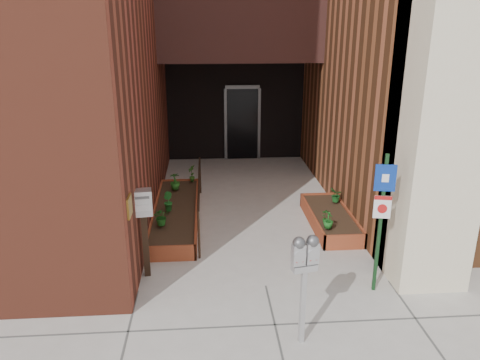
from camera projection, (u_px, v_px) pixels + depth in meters
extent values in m
plane|color=#9E9991|center=(266.00, 286.00, 7.39)|extent=(80.00, 80.00, 0.00)
cube|color=beige|center=(434.00, 145.00, 7.05)|extent=(1.10, 1.20, 4.40)
cube|color=black|center=(238.00, 19.00, 11.75)|extent=(4.20, 2.00, 2.00)
cube|color=black|center=(235.00, 108.00, 13.89)|extent=(4.00, 0.30, 3.00)
cube|color=black|center=(242.00, 124.00, 13.88)|extent=(0.90, 0.06, 2.10)
cube|color=#B79338|center=(129.00, 206.00, 6.58)|extent=(0.04, 0.30, 0.30)
cube|color=brown|center=(170.00, 254.00, 8.10)|extent=(0.90, 0.04, 0.30)
cube|color=brown|center=(180.00, 185.00, 11.46)|extent=(0.90, 0.04, 0.30)
cube|color=brown|center=(155.00, 214.00, 9.75)|extent=(0.04, 3.60, 0.30)
cube|color=brown|center=(197.00, 213.00, 9.81)|extent=(0.04, 3.60, 0.30)
cube|color=black|center=(176.00, 214.00, 9.79)|extent=(0.82, 3.52, 0.26)
cube|color=brown|center=(345.00, 242.00, 8.51)|extent=(0.80, 0.04, 0.30)
cube|color=brown|center=(318.00, 199.00, 10.55)|extent=(0.80, 0.04, 0.30)
cube|color=brown|center=(312.00, 219.00, 9.50)|extent=(0.04, 2.20, 0.30)
cube|color=brown|center=(348.00, 218.00, 9.56)|extent=(0.04, 2.20, 0.30)
cube|color=black|center=(330.00, 219.00, 9.54)|extent=(0.72, 2.12, 0.26)
cylinder|color=black|center=(199.00, 235.00, 8.12)|extent=(0.04, 0.04, 0.90)
cylinder|color=black|center=(200.00, 175.00, 11.23)|extent=(0.04, 0.04, 0.90)
cylinder|color=black|center=(199.00, 181.00, 9.53)|extent=(0.04, 3.30, 0.04)
cube|color=#B0B0B3|center=(303.00, 307.00, 5.95)|extent=(0.07, 0.07, 1.05)
cube|color=#B0B0B3|center=(305.00, 267.00, 5.76)|extent=(0.33, 0.19, 0.08)
cube|color=#B0B0B3|center=(298.00, 255.00, 5.68)|extent=(0.18, 0.13, 0.27)
sphere|color=#59595B|center=(299.00, 243.00, 5.63)|extent=(0.16, 0.16, 0.16)
cube|color=white|center=(300.00, 255.00, 5.62)|extent=(0.09, 0.02, 0.05)
cube|color=#B21414|center=(300.00, 261.00, 5.65)|extent=(0.09, 0.02, 0.03)
cube|color=#B0B0B3|center=(312.00, 253.00, 5.73)|extent=(0.18, 0.13, 0.27)
sphere|color=#59595B|center=(313.00, 241.00, 5.67)|extent=(0.16, 0.16, 0.16)
cube|color=white|center=(314.00, 253.00, 5.67)|extent=(0.09, 0.02, 0.05)
cube|color=#B21414|center=(314.00, 259.00, 5.70)|extent=(0.09, 0.02, 0.03)
cube|color=#133417|center=(380.00, 225.00, 6.94)|extent=(0.06, 0.06, 2.20)
cube|color=navy|center=(385.00, 178.00, 6.67)|extent=(0.30, 0.08, 0.40)
cube|color=white|center=(385.00, 178.00, 6.67)|extent=(0.10, 0.03, 0.12)
cube|color=white|center=(382.00, 207.00, 6.82)|extent=(0.25, 0.07, 0.35)
cube|color=#B21414|center=(383.00, 198.00, 6.77)|extent=(0.25, 0.06, 0.06)
cylinder|color=#B21414|center=(382.00, 209.00, 6.81)|extent=(0.14, 0.04, 0.14)
cube|color=black|center=(146.00, 245.00, 7.54)|extent=(0.11, 0.11, 1.09)
cube|color=#BBBBBE|center=(143.00, 202.00, 7.30)|extent=(0.32, 0.25, 0.42)
cube|color=#59595B|center=(142.00, 198.00, 7.16)|extent=(0.22, 0.04, 0.04)
cube|color=white|center=(143.00, 208.00, 7.21)|extent=(0.24, 0.04, 0.10)
imported|color=#1C5C1A|center=(162.00, 216.00, 8.83)|extent=(0.37, 0.37, 0.34)
imported|color=#1B611F|center=(168.00, 201.00, 9.50)|extent=(0.29, 0.29, 0.39)
imported|color=#23621C|center=(175.00, 181.00, 10.68)|extent=(0.26, 0.26, 0.40)
imported|color=#295A19|center=(192.00, 173.00, 11.20)|extent=(0.26, 0.26, 0.41)
imported|color=#195A1B|center=(328.00, 220.00, 8.69)|extent=(0.19, 0.19, 0.33)
imported|color=#184F16|center=(325.00, 216.00, 8.91)|extent=(0.16, 0.16, 0.29)
imported|color=#17511C|center=(336.00, 195.00, 9.94)|extent=(0.32, 0.32, 0.31)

